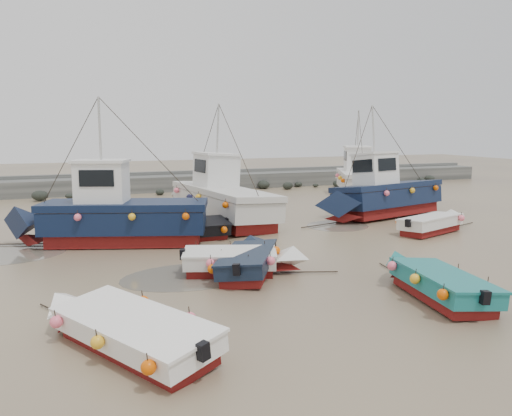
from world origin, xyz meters
The scene contains 17 objects.
ground centered at (0.00, 0.00, 0.00)m, with size 120.00×120.00×0.00m, color #8E7E5B.
seawall centered at (0.05, 21.99, 0.63)m, with size 60.00×4.92×1.50m.
puddle_a centered at (-3.52, -1.53, 0.00)m, with size 4.69×4.69×0.01m, color #625C4F.
puddle_b centered at (5.58, 4.47, 0.00)m, with size 3.21×3.21×0.01m, color #625C4F.
puddle_c centered at (-9.65, 4.05, 0.00)m, with size 4.49×4.49×0.01m, color #625C4F.
puddle_d centered at (1.87, 11.07, 0.00)m, with size 6.20×6.20×0.01m, color #625C4F.
dinghy_0 centered at (-6.13, -6.44, 0.54)m, with size 3.98×6.24×1.43m.
dinghy_1 centered at (-1.41, -1.79, 0.55)m, with size 3.61×5.42×1.43m.
dinghy_2 centered at (2.83, -6.11, 0.55)m, with size 2.42×5.84×1.43m.
dinghy_3 centered at (9.15, 1.39, 0.55)m, with size 5.69×2.67×1.43m.
dinghy_4 centered at (-2.78, 3.99, 0.55)m, with size 6.19×2.07×1.43m.
dinghy_5 centered at (-1.82, -1.86, 0.56)m, with size 5.27×2.72×1.43m.
cabin_boat_0 centered at (-5.61, 4.27, 1.34)m, with size 9.93×4.78×6.22m.
cabin_boat_1 centered at (0.19, 7.91, 1.31)m, with size 4.15×11.23×6.22m.
cabin_boat_2 centered at (9.18, 5.87, 1.35)m, with size 9.85×4.31×6.22m.
cabin_boat_3 centered at (12.79, 14.31, 1.38)m, with size 5.24×8.84×6.22m.
person centered at (-1.79, 6.01, 0.00)m, with size 0.66×0.43×1.81m, color #1A1A36.
Camera 1 is at (-7.13, -17.60, 4.97)m, focal length 35.00 mm.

